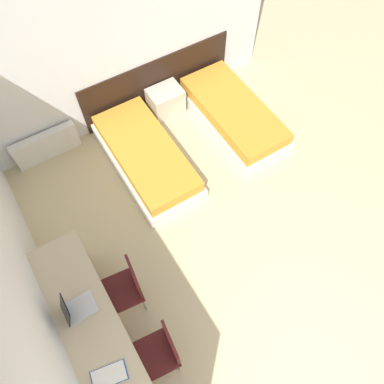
{
  "coord_description": "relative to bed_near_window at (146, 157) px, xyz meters",
  "views": [
    {
      "loc": [
        -1.25,
        0.48,
        4.6
      ],
      "look_at": [
        0.0,
        2.49,
        0.55
      ],
      "focal_mm": 35.0,
      "sensor_mm": 36.0,
      "label": 1
    }
  ],
  "objects": [
    {
      "name": "chair_near_notebook",
      "position": [
        -1.11,
        -2.43,
        0.33
      ],
      "size": [
        0.46,
        0.46,
        0.92
      ],
      "rotation": [
        0.0,
        0.0,
        -0.11
      ],
      "color": "#511919",
      "rests_on": "ground_plane"
    },
    {
      "name": "open_notebook",
      "position": [
        -1.61,
        -2.41,
        0.6
      ],
      "size": [
        0.36,
        0.24,
        0.02
      ],
      "rotation": [
        0.0,
        0.0,
        -0.19
      ],
      "color": "#1E4793",
      "rests_on": "desk"
    },
    {
      "name": "bed_near_door",
      "position": [
        1.53,
        0.0,
        0.0
      ],
      "size": [
        0.89,
        1.93,
        0.39
      ],
      "color": "silver",
      "rests_on": "ground_plane"
    },
    {
      "name": "nightstand",
      "position": [
        0.76,
        0.77,
        0.03
      ],
      "size": [
        0.52,
        0.39,
        0.45
      ],
      "color": "beige",
      "rests_on": "ground_plane"
    },
    {
      "name": "radiator",
      "position": [
        -1.16,
        0.91,
        0.04
      ],
      "size": [
        0.96,
        0.12,
        0.46
      ],
      "color": "silver",
      "rests_on": "ground_plane"
    },
    {
      "name": "desk",
      "position": [
        -1.58,
        -2.04,
        0.43
      ],
      "size": [
        0.57,
        2.36,
        0.78
      ],
      "color": "#C6B28E",
      "rests_on": "ground_plane"
    },
    {
      "name": "chair_near_laptop",
      "position": [
        -1.11,
        -1.66,
        0.33
      ],
      "size": [
        0.47,
        0.47,
        0.92
      ],
      "rotation": [
        0.0,
        0.0,
        -0.12
      ],
      "color": "#511919",
      "rests_on": "ground_plane"
    },
    {
      "name": "ground_plane",
      "position": [
        0.14,
        -3.52,
        -0.19
      ],
      "size": [
        20.0,
        20.0,
        0.0
      ],
      "primitive_type": "plane",
      "color": "beige"
    },
    {
      "name": "wall_left",
      "position": [
        -1.89,
        -1.26,
        1.16
      ],
      "size": [
        0.05,
        5.53,
        2.7
      ],
      "color": "white",
      "rests_on": "ground_plane"
    },
    {
      "name": "bed_near_window",
      "position": [
        0.0,
        0.0,
        0.0
      ],
      "size": [
        0.89,
        1.93,
        0.39
      ],
      "color": "silver",
      "rests_on": "ground_plane"
    },
    {
      "name": "wall_back",
      "position": [
        0.14,
        1.03,
        1.16
      ],
      "size": [
        5.02,
        0.05,
        2.7
      ],
      "color": "white",
      "rests_on": "ground_plane"
    },
    {
      "name": "laptop",
      "position": [
        -1.63,
        -1.7,
        0.65
      ],
      "size": [
        0.32,
        0.24,
        0.32
      ],
      "rotation": [
        0.0,
        0.0,
        0.01
      ],
      "color": "silver",
      "rests_on": "desk"
    },
    {
      "name": "headboard_panel",
      "position": [
        0.76,
        1.0,
        0.24
      ],
      "size": [
        2.52,
        0.03,
        0.86
      ],
      "color": "black",
      "rests_on": "ground_plane"
    }
  ]
}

